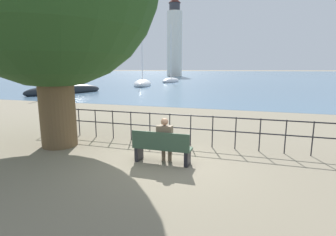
{
  "coord_description": "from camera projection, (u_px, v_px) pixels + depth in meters",
  "views": [
    {
      "loc": [
        2.25,
        -6.54,
        2.55
      ],
      "look_at": [
        0.0,
        0.5,
        1.16
      ],
      "focal_mm": 28.0,
      "sensor_mm": 36.0,
      "label": 1
    }
  ],
  "objects": [
    {
      "name": "sailboat_3",
      "position": [
        143.0,
        84.0,
        39.46
      ],
      "size": [
        4.44,
        7.65,
        9.67
      ],
      "rotation": [
        0.0,
        0.0,
        0.29
      ],
      "color": "white",
      "rests_on": "ground_plane"
    },
    {
      "name": "harbor_water",
      "position": [
        249.0,
        73.0,
        157.21
      ],
      "size": [
        600.0,
        300.0,
        0.01
      ],
      "color": "slate",
      "rests_on": "ground_plane"
    },
    {
      "name": "ground_plane",
      "position": [
        163.0,
        162.0,
        7.26
      ],
      "size": [
        1000.0,
        1000.0,
        0.0
      ],
      "primitive_type": "plane",
      "color": "#7A705B"
    },
    {
      "name": "promenade_railing",
      "position": [
        180.0,
        124.0,
        8.87
      ],
      "size": [
        11.05,
        0.04,
        1.05
      ],
      "color": "black",
      "rests_on": "ground_plane"
    },
    {
      "name": "seated_person_left",
      "position": [
        165.0,
        138.0,
        7.13
      ],
      "size": [
        0.41,
        0.35,
        1.26
      ],
      "color": "brown",
      "rests_on": "ground_plane"
    },
    {
      "name": "park_bench",
      "position": [
        162.0,
        148.0,
        7.13
      ],
      "size": [
        1.61,
        0.45,
        0.9
      ],
      "color": "#334C38",
      "rests_on": "ground_plane"
    },
    {
      "name": "sailboat_2",
      "position": [
        65.0,
        91.0,
        27.34
      ],
      "size": [
        4.6,
        8.5,
        7.55
      ],
      "rotation": [
        0.0,
        0.0,
        -0.37
      ],
      "color": "black",
      "rests_on": "ground_plane"
    },
    {
      "name": "harbor_lighthouse",
      "position": [
        174.0,
        40.0,
        89.73
      ],
      "size": [
        5.18,
        5.18,
        26.34
      ],
      "color": "silver",
      "rests_on": "ground_plane"
    },
    {
      "name": "sailboat_0",
      "position": [
        171.0,
        81.0,
        49.89
      ],
      "size": [
        2.69,
        6.49,
        11.02
      ],
      "rotation": [
        0.0,
        0.0,
        -0.14
      ],
      "color": "silver",
      "rests_on": "ground_plane"
    }
  ]
}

